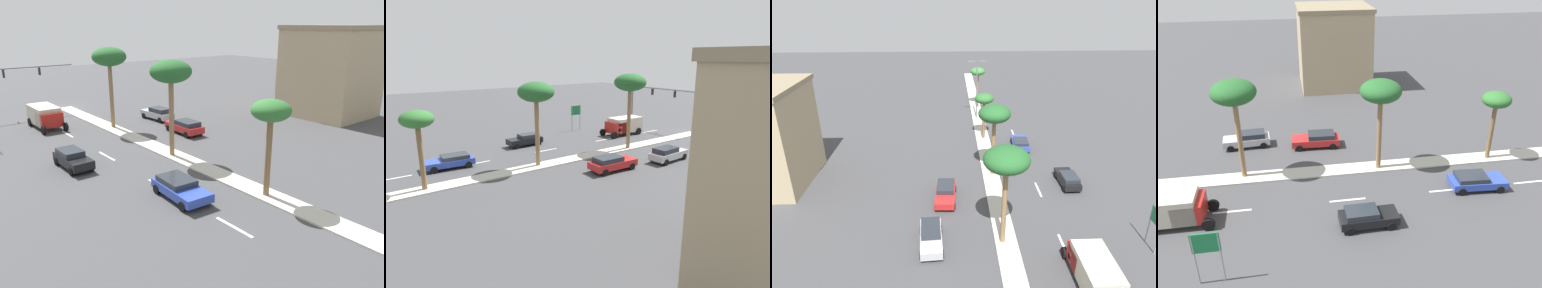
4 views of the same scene
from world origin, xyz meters
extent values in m
plane|color=#424244|center=(0.00, 29.23, 0.00)|extent=(160.00, 160.00, 0.00)
cube|color=beige|center=(0.00, 37.58, 0.06)|extent=(1.80, 75.15, 0.12)
cube|color=silver|center=(4.55, 4.00, 0.01)|extent=(0.20, 2.80, 0.01)
cube|color=silver|center=(4.55, 12.47, 0.01)|extent=(0.20, 2.80, 0.01)
cube|color=silver|center=(4.55, 21.10, 0.01)|extent=(0.20, 2.80, 0.01)
cube|color=silver|center=(4.55, 29.08, 0.01)|extent=(0.20, 2.80, 0.01)
cube|color=silver|center=(4.55, 36.35, 0.01)|extent=(0.20, 2.80, 0.01)
cylinder|color=slate|center=(5.08, 1.04, 5.72)|extent=(12.27, 0.16, 0.16)
cube|color=black|center=(7.13, 1.04, 5.17)|extent=(0.20, 0.32, 0.90)
sphere|color=yellow|center=(7.13, 0.92, 5.17)|extent=(0.18, 0.18, 0.18)
cube|color=black|center=(3.04, 1.04, 5.17)|extent=(0.20, 0.32, 0.90)
sphere|color=yellow|center=(3.04, 0.92, 5.17)|extent=(0.18, 0.18, 0.18)
cube|color=tan|center=(-23.69, 23.92, 5.04)|extent=(8.73, 9.14, 10.07)
cube|color=gray|center=(-23.69, 23.92, 10.32)|extent=(9.03, 9.44, 0.50)
cylinder|color=olive|center=(-0.31, 13.09, 3.51)|extent=(0.42, 0.42, 6.78)
ellipsoid|color=#235B28|center=(-0.31, 13.09, 7.51)|extent=(3.52, 3.52, 1.94)
cylinder|color=olive|center=(0.19, 24.53, 3.32)|extent=(0.41, 0.41, 6.40)
ellipsoid|color=#235B28|center=(0.19, 24.53, 7.11)|extent=(3.40, 3.40, 1.87)
cylinder|color=brown|center=(0.10, 34.80, 2.69)|extent=(0.39, 0.39, 5.15)
ellipsoid|color=#2D6B2D|center=(0.10, 34.80, 5.70)|extent=(2.50, 2.50, 1.37)
cube|color=#2D47AD|center=(4.60, 31.62, 0.60)|extent=(2.26, 4.51, 0.56)
cube|color=#262B33|center=(4.56, 31.08, 1.06)|extent=(1.93, 2.53, 0.36)
cylinder|color=black|center=(3.77, 33.22, 0.32)|extent=(0.26, 0.65, 0.64)
cylinder|color=black|center=(5.63, 33.09, 0.32)|extent=(0.26, 0.65, 0.64)
cylinder|color=black|center=(3.56, 30.15, 0.32)|extent=(0.26, 0.65, 0.64)
cylinder|color=black|center=(5.43, 30.03, 0.32)|extent=(0.26, 0.65, 0.64)
cube|color=black|center=(7.81, 22.03, 0.64)|extent=(1.77, 4.11, 0.64)
cube|color=#262B33|center=(7.81, 21.52, 1.17)|extent=(1.57, 2.27, 0.41)
cylinder|color=black|center=(6.98, 23.45, 0.32)|extent=(0.23, 0.64, 0.64)
cylinder|color=black|center=(8.59, 23.47, 0.32)|extent=(0.23, 0.64, 0.64)
cylinder|color=black|center=(7.02, 20.59, 0.32)|extent=(0.23, 0.64, 0.64)
cylinder|color=black|center=(8.64, 20.62, 0.32)|extent=(0.23, 0.64, 0.64)
cube|color=#B2B2B7|center=(-6.07, 12.99, 0.65)|extent=(1.99, 4.46, 0.65)
cube|color=#262B33|center=(-6.11, 13.53, 1.22)|extent=(1.69, 2.49, 0.49)
cylinder|color=black|center=(-5.16, 11.52, 0.32)|extent=(0.26, 0.65, 0.64)
cylinder|color=black|center=(-6.78, 11.41, 0.32)|extent=(0.26, 0.65, 0.64)
cylinder|color=black|center=(-5.36, 14.56, 0.32)|extent=(0.26, 0.65, 0.64)
cylinder|color=black|center=(-6.98, 14.46, 0.32)|extent=(0.26, 0.65, 0.64)
cube|color=red|center=(-4.97, 19.54, 0.64)|extent=(2.05, 4.60, 0.64)
cube|color=#262B33|center=(-4.95, 20.11, 1.18)|extent=(1.78, 2.55, 0.44)
cylinder|color=black|center=(-4.15, 17.92, 0.32)|extent=(0.25, 0.65, 0.64)
cylinder|color=black|center=(-5.92, 18.00, 0.32)|extent=(0.25, 0.65, 0.64)
cylinder|color=black|center=(-4.02, 21.09, 0.32)|extent=(0.25, 0.65, 0.64)
cylinder|color=black|center=(-5.79, 21.16, 0.32)|extent=(0.25, 0.65, 0.64)
cube|color=#B21E19|center=(5.31, 9.81, 1.18)|extent=(2.30, 2.07, 1.47)
cube|color=beige|center=(5.31, 8.19, 1.39)|extent=(2.30, 4.39, 1.88)
cylinder|color=black|center=(4.16, 11.13, 0.45)|extent=(0.28, 0.90, 0.90)
cylinder|color=black|center=(6.46, 11.13, 0.45)|extent=(0.28, 0.90, 0.90)
cylinder|color=black|center=(4.16, 6.77, 0.45)|extent=(0.28, 0.90, 0.90)
cylinder|color=black|center=(6.46, 6.77, 0.45)|extent=(0.28, 0.90, 0.90)
camera|label=1|loc=(18.17, 49.57, 10.76)|focal=35.91mm
camera|label=2|loc=(-27.17, 39.68, 10.25)|focal=31.61mm
camera|label=3|loc=(-4.33, -9.51, 18.85)|focal=32.63mm
camera|label=4|loc=(29.53, 16.98, 17.56)|focal=37.17mm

